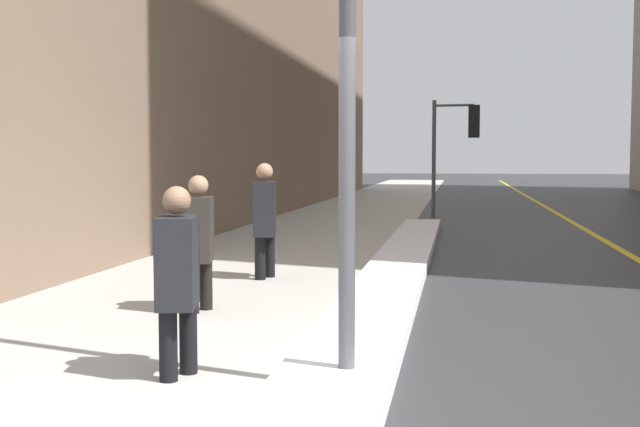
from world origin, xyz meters
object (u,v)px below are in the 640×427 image
at_px(traffic_light_near, 460,133).
at_px(pedestrian_nearside, 265,215).
at_px(pedestrian_with_shoulder_bag, 178,273).
at_px(pedestrian_in_glasses, 199,237).

distance_m(traffic_light_near, pedestrian_nearside, 12.43).
distance_m(traffic_light_near, pedestrian_with_shoulder_bag, 17.18).
xyz_separation_m(pedestrian_with_shoulder_bag, pedestrian_in_glasses, (-0.67, 2.51, 0.01)).
bearing_deg(pedestrian_in_glasses, traffic_light_near, 157.43).
bearing_deg(pedestrian_nearside, pedestrian_in_glasses, -14.93).
bearing_deg(traffic_light_near, pedestrian_nearside, -96.91).
height_order(pedestrian_with_shoulder_bag, pedestrian_in_glasses, pedestrian_in_glasses).
relative_size(pedestrian_with_shoulder_bag, pedestrian_in_glasses, 0.98).
xyz_separation_m(traffic_light_near, pedestrian_in_glasses, (-2.74, -14.47, -1.53)).
distance_m(traffic_light_near, pedestrian_in_glasses, 14.81).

